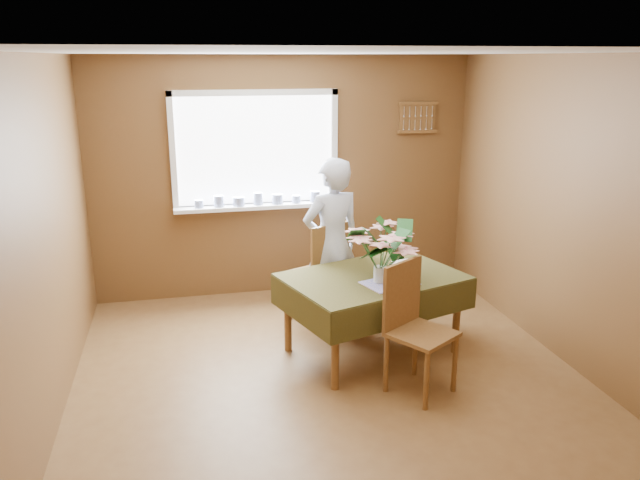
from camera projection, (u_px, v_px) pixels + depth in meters
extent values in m
plane|color=brown|center=(336.00, 390.00, 4.81)|extent=(4.50, 4.50, 0.00)
plane|color=white|center=(338.00, 52.00, 4.11)|extent=(4.50, 4.50, 0.00)
plane|color=brown|center=(284.00, 178.00, 6.57)|extent=(4.00, 0.00, 4.00)
plane|color=brown|center=(483.00, 392.00, 2.36)|extent=(4.00, 0.00, 4.00)
plane|color=brown|center=(38.00, 253.00, 4.04)|extent=(0.00, 4.50, 4.50)
plane|color=brown|center=(584.00, 219.00, 4.88)|extent=(0.00, 4.50, 4.50)
cube|color=white|center=(255.00, 150.00, 6.40)|extent=(1.60, 0.01, 1.10)
cube|color=white|center=(254.00, 93.00, 6.23)|extent=(1.72, 0.06, 0.06)
cube|color=white|center=(257.00, 206.00, 6.55)|extent=(1.72, 0.06, 0.06)
cube|color=white|center=(173.00, 153.00, 6.21)|extent=(0.06, 0.06, 1.22)
cube|color=white|center=(334.00, 148.00, 6.57)|extent=(0.06, 0.06, 1.22)
cube|color=white|center=(258.00, 206.00, 6.49)|extent=(1.72, 0.20, 0.04)
cylinder|color=white|center=(199.00, 204.00, 6.32)|extent=(0.09, 0.09, 0.08)
cylinder|color=white|center=(219.00, 201.00, 6.36)|extent=(0.11, 0.11, 0.12)
cylinder|color=white|center=(239.00, 201.00, 6.41)|extent=(0.12, 0.12, 0.09)
cylinder|color=white|center=(258.00, 199.00, 6.44)|extent=(0.10, 0.10, 0.13)
cylinder|color=white|center=(277.00, 199.00, 6.49)|extent=(0.11, 0.11, 0.10)
cylinder|color=white|center=(296.00, 199.00, 6.54)|extent=(0.09, 0.09, 0.08)
cylinder|color=white|center=(315.00, 196.00, 6.57)|extent=(0.11, 0.11, 0.12)
cube|color=brown|center=(417.00, 117.00, 6.68)|extent=(0.40, 0.03, 0.30)
cube|color=brown|center=(418.00, 103.00, 6.63)|extent=(0.44, 0.04, 0.03)
cube|color=brown|center=(417.00, 132.00, 6.71)|extent=(0.44, 0.04, 0.03)
cylinder|color=brown|center=(335.00, 350.00, 4.74)|extent=(0.06, 0.06, 0.65)
cylinder|color=brown|center=(457.00, 317.00, 5.34)|extent=(0.06, 0.06, 0.65)
cylinder|color=brown|center=(288.00, 316.00, 5.38)|extent=(0.06, 0.06, 0.65)
cylinder|color=brown|center=(401.00, 290.00, 5.98)|extent=(0.06, 0.06, 0.65)
cube|color=brown|center=(373.00, 279.00, 5.26)|extent=(1.59, 1.30, 0.04)
cube|color=#2D2910|center=(373.00, 276.00, 5.26)|extent=(1.66, 1.37, 0.01)
cube|color=#2D2910|center=(409.00, 310.00, 4.89)|extent=(1.37, 0.45, 0.26)
cube|color=#2D2910|center=(342.00, 275.00, 5.70)|extent=(1.37, 0.45, 0.26)
cube|color=#2D2910|center=(299.00, 308.00, 4.94)|extent=(0.31, 0.93, 0.26)
cube|color=#2D2910|center=(437.00, 276.00, 5.65)|extent=(0.31, 0.93, 0.26)
cube|color=#4B6AD6|center=(389.00, 283.00, 5.06)|extent=(0.49, 0.42, 0.01)
cylinder|color=brown|center=(320.00, 288.00, 6.29)|extent=(0.04, 0.04, 0.46)
cylinder|color=brown|center=(290.00, 296.00, 6.08)|extent=(0.04, 0.04, 0.46)
cylinder|color=brown|center=(343.00, 299.00, 6.02)|extent=(0.04, 0.04, 0.46)
cylinder|color=brown|center=(313.00, 308.00, 5.80)|extent=(0.04, 0.04, 0.46)
cube|color=brown|center=(317.00, 274.00, 5.98)|extent=(0.57, 0.57, 0.03)
cube|color=brown|center=(330.00, 252.00, 5.75)|extent=(0.40, 0.21, 0.51)
cylinder|color=brown|center=(426.00, 381.00, 4.48)|extent=(0.04, 0.04, 0.46)
cylinder|color=brown|center=(455.00, 364.00, 4.73)|extent=(0.04, 0.04, 0.46)
cylinder|color=brown|center=(386.00, 364.00, 4.73)|extent=(0.04, 0.04, 0.46)
cylinder|color=brown|center=(415.00, 348.00, 4.98)|extent=(0.04, 0.04, 0.46)
cube|color=brown|center=(422.00, 334.00, 4.66)|extent=(0.59, 0.59, 0.03)
cube|color=brown|center=(402.00, 294.00, 4.72)|extent=(0.38, 0.26, 0.51)
imported|color=white|center=(332.00, 244.00, 5.77)|extent=(0.67, 0.53, 1.61)
cylinder|color=white|center=(380.00, 275.00, 5.08)|extent=(0.11, 0.11, 0.14)
cylinder|color=#33662D|center=(380.00, 262.00, 5.05)|extent=(0.06, 0.06, 0.10)
cylinder|color=white|center=(404.00, 263.00, 5.55)|extent=(0.25, 0.25, 0.01)
cube|color=silver|center=(407.00, 280.00, 5.13)|extent=(0.03, 0.21, 0.00)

